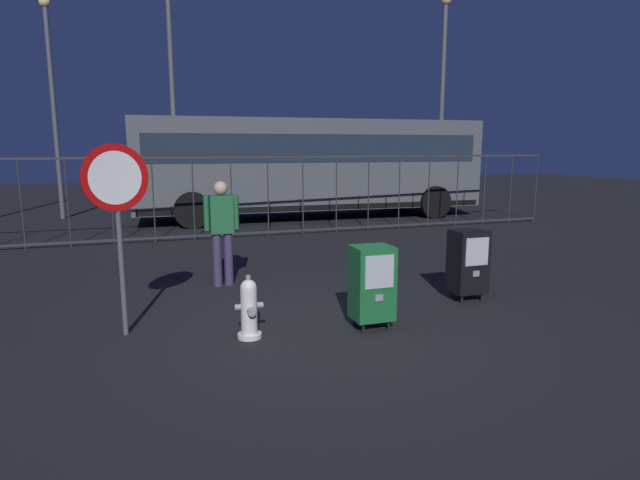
% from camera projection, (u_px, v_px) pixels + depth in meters
% --- Properties ---
extents(ground_plane, '(60.00, 60.00, 0.00)m').
position_uv_depth(ground_plane, '(328.00, 331.00, 6.31)').
color(ground_plane, black).
extents(fire_hydrant, '(0.33, 0.32, 0.75)m').
position_uv_depth(fire_hydrant, '(249.00, 309.00, 6.05)').
color(fire_hydrant, silver).
rests_on(fire_hydrant, ground_plane).
extents(newspaper_box_primary, '(0.48, 0.42, 1.02)m').
position_uv_depth(newspaper_box_primary, '(468.00, 261.00, 7.53)').
color(newspaper_box_primary, black).
rests_on(newspaper_box_primary, ground_plane).
extents(newspaper_box_secondary, '(0.48, 0.42, 1.02)m').
position_uv_depth(newspaper_box_secondary, '(372.00, 283.00, 6.35)').
color(newspaper_box_secondary, black).
rests_on(newspaper_box_secondary, ground_plane).
extents(stop_sign, '(0.71, 0.31, 2.23)m').
position_uv_depth(stop_sign, '(117.00, 200.00, 5.92)').
color(stop_sign, '#4C4F54').
rests_on(stop_sign, ground_plane).
extents(pedestrian, '(0.55, 0.22, 1.67)m').
position_uv_depth(pedestrian, '(222.00, 227.00, 8.24)').
color(pedestrian, '#382D51').
rests_on(pedestrian, ground_plane).
extents(fence_barrier, '(18.03, 0.04, 2.00)m').
position_uv_depth(fence_barrier, '(232.00, 196.00, 12.62)').
color(fence_barrier, '#2D2D33').
rests_on(fence_barrier, ground_plane).
extents(bus_near, '(10.59, 3.09, 3.00)m').
position_uv_depth(bus_near, '(310.00, 163.00, 16.23)').
color(bus_near, '#4C5156').
rests_on(bus_near, ground_plane).
extents(street_light_near_right, '(0.32, 0.32, 6.61)m').
position_uv_depth(street_light_near_right, '(442.00, 91.00, 15.84)').
color(street_light_near_right, '#4C4F54').
rests_on(street_light_near_right, ground_plane).
extents(street_light_far_left, '(0.32, 0.32, 6.49)m').
position_uv_depth(street_light_far_left, '(52.00, 92.00, 15.61)').
color(street_light_far_left, '#4C4F54').
rests_on(street_light_far_left, ground_plane).
extents(street_light_far_right, '(0.32, 0.32, 7.81)m').
position_uv_depth(street_light_far_right, '(171.00, 64.00, 14.69)').
color(street_light_far_right, '#4C4F54').
rests_on(street_light_far_right, ground_plane).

